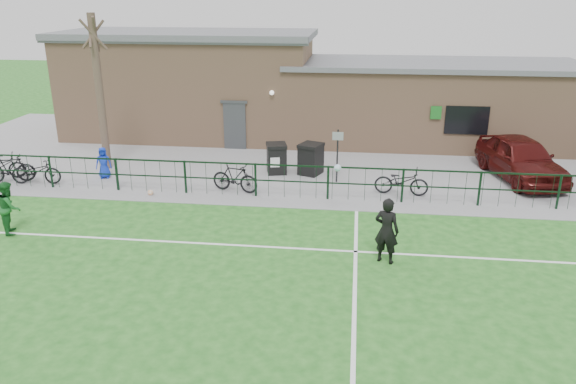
# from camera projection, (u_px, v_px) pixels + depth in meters

# --- Properties ---
(ground) EXTENTS (90.00, 90.00, 0.00)m
(ground) POSITION_uv_depth(u_px,v_px,m) (259.00, 329.00, 11.91)
(ground) COLOR #1D581A
(ground) RESTS_ON ground
(paving_strip) EXTENTS (34.00, 13.00, 0.02)m
(paving_strip) POSITION_uv_depth(u_px,v_px,m) (312.00, 154.00, 24.51)
(paving_strip) COLOR gray
(paving_strip) RESTS_ON ground
(pitch_line_touch) EXTENTS (28.00, 0.10, 0.01)m
(pitch_line_touch) POSITION_uv_depth(u_px,v_px,m) (298.00, 200.00, 19.19)
(pitch_line_touch) COLOR white
(pitch_line_touch) RESTS_ON ground
(pitch_line_mid) EXTENTS (28.00, 0.10, 0.01)m
(pitch_line_mid) POSITION_uv_depth(u_px,v_px,m) (284.00, 248.00, 15.65)
(pitch_line_mid) COLOR white
(pitch_line_mid) RESTS_ON ground
(pitch_line_perp) EXTENTS (0.10, 16.00, 0.01)m
(pitch_line_perp) POSITION_uv_depth(u_px,v_px,m) (354.00, 335.00, 11.68)
(pitch_line_perp) COLOR white
(pitch_line_perp) RESTS_ON ground
(perimeter_fence) EXTENTS (28.00, 0.10, 1.20)m
(perimeter_fence) POSITION_uv_depth(u_px,v_px,m) (299.00, 182.00, 19.18)
(perimeter_fence) COLOR black
(perimeter_fence) RESTS_ON ground
(bare_tree) EXTENTS (0.30, 0.30, 6.00)m
(bare_tree) POSITION_uv_depth(u_px,v_px,m) (100.00, 94.00, 21.62)
(bare_tree) COLOR #47362B
(bare_tree) RESTS_ON ground
(wheelie_bin_left) EXTENTS (0.89, 0.96, 1.08)m
(wheelie_bin_left) POSITION_uv_depth(u_px,v_px,m) (277.00, 159.00, 21.85)
(wheelie_bin_left) COLOR black
(wheelie_bin_left) RESTS_ON paving_strip
(wheelie_bin_right) EXTENTS (1.00, 1.06, 1.12)m
(wheelie_bin_right) POSITION_uv_depth(u_px,v_px,m) (311.00, 160.00, 21.70)
(wheelie_bin_right) COLOR black
(wheelie_bin_right) RESTS_ON paving_strip
(sign_post) EXTENTS (0.08, 0.08, 2.00)m
(sign_post) POSITION_uv_depth(u_px,v_px,m) (337.00, 156.00, 20.64)
(sign_post) COLOR black
(sign_post) RESTS_ON paving_strip
(car_maroon) EXTENTS (2.89, 5.02, 1.61)m
(car_maroon) POSITION_uv_depth(u_px,v_px,m) (521.00, 158.00, 21.06)
(car_maroon) COLOR #3F0C0B
(car_maroon) RESTS_ON paving_strip
(bicycle_b) EXTENTS (1.84, 1.08, 1.07)m
(bicycle_b) POSITION_uv_depth(u_px,v_px,m) (10.00, 169.00, 20.75)
(bicycle_b) COLOR black
(bicycle_b) RESTS_ON paving_strip
(bicycle_c) EXTENTS (1.89, 0.83, 0.96)m
(bicycle_c) POSITION_uv_depth(u_px,v_px,m) (36.00, 171.00, 20.62)
(bicycle_c) COLOR black
(bicycle_c) RESTS_ON paving_strip
(bicycle_d) EXTENTS (1.82, 0.93, 1.05)m
(bicycle_d) POSITION_uv_depth(u_px,v_px,m) (235.00, 177.00, 19.79)
(bicycle_d) COLOR black
(bicycle_d) RESTS_ON paving_strip
(bicycle_e) EXTENTS (1.91, 0.86, 0.97)m
(bicycle_e) POSITION_uv_depth(u_px,v_px,m) (401.00, 181.00, 19.51)
(bicycle_e) COLOR black
(bicycle_e) RESTS_ON paving_strip
(spectator_child) EXTENTS (0.66, 0.52, 1.19)m
(spectator_child) POSITION_uv_depth(u_px,v_px,m) (104.00, 163.00, 21.23)
(spectator_child) COLOR #132FB6
(spectator_child) RESTS_ON paving_strip
(goalkeeper_kick) EXTENTS (1.90, 3.33, 1.79)m
(goalkeeper_kick) POSITION_uv_depth(u_px,v_px,m) (385.00, 229.00, 14.61)
(goalkeeper_kick) COLOR black
(goalkeeper_kick) RESTS_ON ground
(outfield_player) EXTENTS (0.88, 0.95, 1.57)m
(outfield_player) POSITION_uv_depth(u_px,v_px,m) (9.00, 207.00, 16.42)
(outfield_player) COLOR #1A5E25
(outfield_player) RESTS_ON ground
(ball_ground) EXTENTS (0.20, 0.20, 0.20)m
(ball_ground) POSITION_uv_depth(u_px,v_px,m) (151.00, 193.00, 19.62)
(ball_ground) COLOR silver
(ball_ground) RESTS_ON ground
(clubhouse) EXTENTS (24.25, 5.40, 4.96)m
(clubhouse) POSITION_uv_depth(u_px,v_px,m) (299.00, 92.00, 26.66)
(clubhouse) COLOR tan
(clubhouse) RESTS_ON ground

